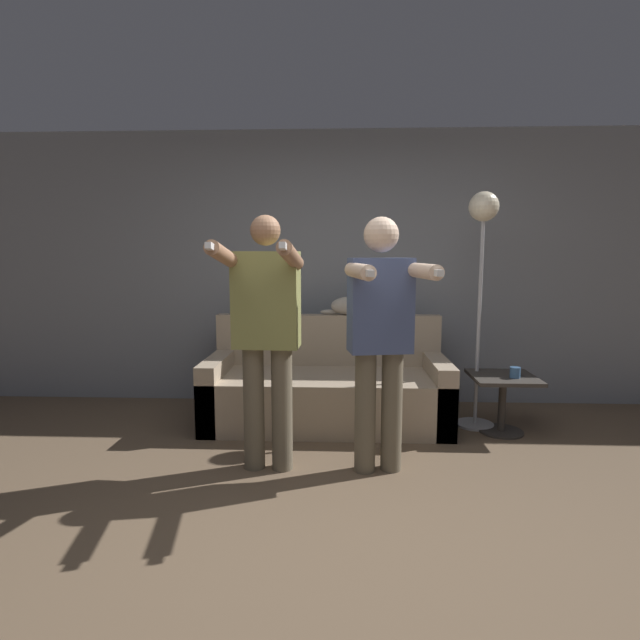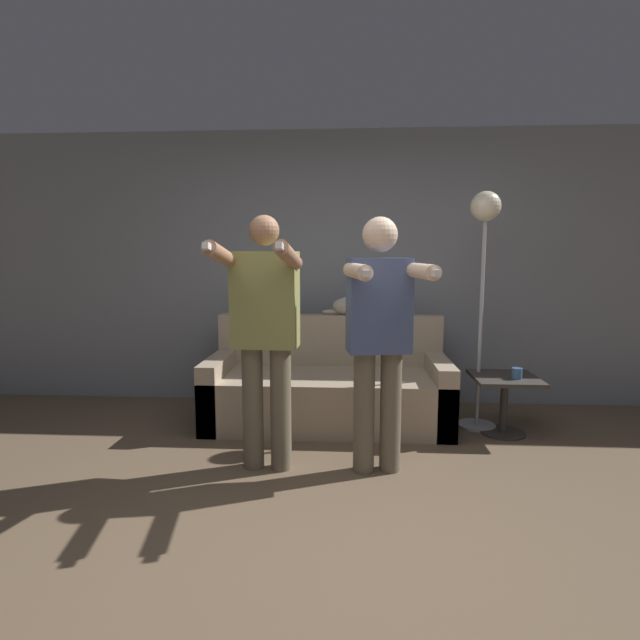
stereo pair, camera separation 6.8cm
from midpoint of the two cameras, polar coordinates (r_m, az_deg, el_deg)
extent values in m
plane|color=brown|center=(2.80, 1.01, -23.54)|extent=(16.00, 16.00, 0.00)
cube|color=gray|center=(4.84, 1.79, 5.83)|extent=(10.00, 0.05, 2.60)
cube|color=tan|center=(4.31, 0.31, -8.98)|extent=(2.03, 0.87, 0.44)
cube|color=tan|center=(4.57, 0.49, -2.27)|extent=(2.03, 0.14, 0.46)
cube|color=tan|center=(4.43, -11.98, -7.77)|extent=(0.16, 0.87, 0.58)
cube|color=tan|center=(4.36, 12.80, -8.03)|extent=(0.16, 0.87, 0.58)
cylinder|color=#6B604C|center=(3.43, -8.13, -9.93)|extent=(0.14, 0.14, 0.84)
cylinder|color=#6B604C|center=(3.40, -4.94, -10.08)|extent=(0.14, 0.14, 0.84)
cube|color=#8C8E4C|center=(3.27, -6.74, 2.30)|extent=(0.44, 0.24, 0.63)
sphere|color=#9E7051|center=(3.26, -6.86, 10.14)|extent=(0.20, 0.20, 0.20)
cylinder|color=#9E7051|center=(3.07, -11.52, 7.20)|extent=(0.12, 0.51, 0.18)
cube|color=white|center=(2.84, -13.01, 8.10)|extent=(0.04, 0.13, 0.06)
cylinder|color=#9E7051|center=(2.98, -4.00, 7.33)|extent=(0.12, 0.51, 0.18)
cube|color=white|center=(2.74, -4.87, 8.29)|extent=(0.04, 0.13, 0.06)
cylinder|color=#6B604C|center=(3.37, 4.61, -10.46)|extent=(0.14, 0.14, 0.81)
cylinder|color=#6B604C|center=(3.41, 7.62, -10.28)|extent=(0.14, 0.14, 0.81)
cube|color=#475684|center=(3.24, 6.30, 1.68)|extent=(0.43, 0.28, 0.61)
sphere|color=beige|center=(3.22, 6.41, 9.67)|extent=(0.23, 0.23, 0.23)
cylinder|color=beige|center=(2.94, 3.87, 5.59)|extent=(0.17, 0.51, 0.09)
cube|color=white|center=(2.69, 4.87, 5.37)|extent=(0.06, 0.12, 0.04)
cylinder|color=beige|center=(3.03, 10.96, 5.53)|extent=(0.17, 0.51, 0.09)
cube|color=white|center=(2.80, 12.54, 5.29)|extent=(0.06, 0.12, 0.04)
ellipsoid|color=#B7AD9E|center=(4.52, 2.92, 1.63)|extent=(0.33, 0.14, 0.17)
sphere|color=#B7AD9E|center=(4.52, 4.69, 2.28)|extent=(0.10, 0.10, 0.10)
ellipsoid|color=#B7AD9E|center=(4.55, 0.74, 0.93)|extent=(0.18, 0.04, 0.04)
cone|color=#B7AD9E|center=(4.50, 4.49, 2.72)|extent=(0.03, 0.03, 0.03)
cone|color=#B7AD9E|center=(4.53, 4.48, 2.76)|extent=(0.03, 0.03, 0.03)
cylinder|color=#B2B2B7|center=(4.51, 16.84, -11.32)|extent=(0.31, 0.31, 0.02)
cylinder|color=#B2B2B7|center=(4.32, 17.27, -0.37)|extent=(0.03, 0.03, 1.75)
sphere|color=#F4E5C1|center=(4.30, 17.78, 12.25)|extent=(0.24, 0.24, 0.24)
cylinder|color=#38332D|center=(4.42, 19.53, -11.88)|extent=(0.35, 0.35, 0.02)
cylinder|color=#38332D|center=(4.35, 19.66, -9.22)|extent=(0.06, 0.06, 0.44)
cube|color=#38332D|center=(4.29, 19.80, -6.20)|extent=(0.51, 0.51, 0.03)
cylinder|color=#3D6693|center=(4.24, 20.98, -5.62)|extent=(0.08, 0.08, 0.08)
camera|label=1|loc=(0.03, -90.52, -0.07)|focal=28.00mm
camera|label=2|loc=(0.03, 89.48, 0.07)|focal=28.00mm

